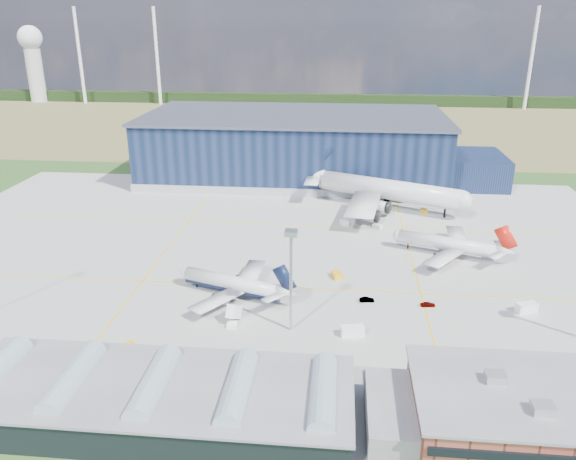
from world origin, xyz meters
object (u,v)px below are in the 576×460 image
object	(u,v)px
hangar	(301,149)
ops_building	(560,418)
airliner_red	(447,237)
airliner_widebody	(389,179)
airstair	(234,315)
gse_van_a	(352,331)
light_mast_center	(291,265)
gse_van_c	(526,308)
airliner_navy	(231,276)
gse_cart_a	(344,223)
gse_tug_b	(127,347)
car_a	(428,304)
gse_tug_a	(337,275)
gse_cart_b	(377,226)
car_b	(367,300)
gse_tug_c	(424,211)

from	to	relation	value
hangar	ops_building	size ratio (longest dim) A/B	3.15
airliner_red	airliner_widebody	distance (m)	43.18
ops_building	airstair	bearing A→B (deg)	150.72
gse_van_a	airliner_red	bearing A→B (deg)	-42.02
light_mast_center	gse_van_c	world-z (taller)	light_mast_center
airliner_navy	gse_cart_a	xyz separation A→B (m)	(26.92, 52.24, -4.57)
gse_tug_b	light_mast_center	bearing A→B (deg)	63.71
car_a	ops_building	bearing A→B (deg)	-169.11
gse_tug_a	gse_cart_b	world-z (taller)	gse_tug_a
airstair	car_b	world-z (taller)	airstair
gse_van_c	airstair	world-z (taller)	airstair
gse_tug_b	car_b	bearing A→B (deg)	72.15
hangar	light_mast_center	world-z (taller)	hangar
hangar	car_b	xyz separation A→B (m)	(23.95, -110.47, -11.04)
hangar	airliner_navy	distance (m)	110.71
ops_building	gse_tug_b	bearing A→B (deg)	166.25
airliner_widebody	car_b	distance (m)	71.99
airliner_navy	gse_tug_b	distance (m)	30.91
airliner_widebody	gse_cart_b	size ratio (longest dim) A/B	22.39
gse_tug_c	gse_cart_b	bearing A→B (deg)	-146.43
gse_van_a	airstair	distance (m)	26.26
gse_cart_a	gse_van_c	world-z (taller)	gse_van_c
airliner_navy	gse_van_a	xyz separation A→B (m)	(28.93, -15.61, -4.18)
gse_cart_b	car_b	xyz separation A→B (m)	(-5.03, -50.12, -0.05)
gse_tug_b	car_a	xyz separation A→B (m)	(63.16, 24.52, -0.10)
airliner_widebody	gse_tug_c	xyz separation A→B (m)	(12.29, -4.05, -9.88)
gse_cart_a	airstair	size ratio (longest dim) A/B	0.66
gse_tug_b	airliner_widebody	bearing A→B (deg)	103.41
light_mast_center	gse_tug_a	distance (m)	32.04
ops_building	gse_tug_c	world-z (taller)	ops_building
light_mast_center	airliner_red	distance (m)	60.39
airliner_red	gse_cart_b	size ratio (longest dim) A/B	12.00
car_b	gse_tug_c	bearing A→B (deg)	-24.54
car_b	gse_cart_b	bearing A→B (deg)	-12.19
gse_cart_b	gse_cart_a	bearing A→B (deg)	108.57
airstair	hangar	bearing A→B (deg)	99.60
gse_van_c	gse_cart_a	bearing A→B (deg)	19.40
gse_tug_a	hangar	bearing A→B (deg)	80.61
gse_tug_a	airstair	world-z (taller)	airstair
light_mast_center	airliner_navy	world-z (taller)	light_mast_center
gse_tug_a	airliner_red	bearing A→B (deg)	10.87
airliner_red	gse_tug_b	size ratio (longest dim) A/B	10.96
airliner_red	gse_van_a	xyz separation A→B (m)	(-26.65, -45.32, -4.58)
ops_building	gse_van_c	world-z (taller)	ops_building
airliner_navy	gse_tug_c	bearing A→B (deg)	-110.04
gse_cart_b	gse_van_c	bearing A→B (deg)	-117.61
ops_building	light_mast_center	world-z (taller)	light_mast_center
hangar	gse_van_c	size ratio (longest dim) A/B	30.92
hangar	car_b	size ratio (longest dim) A/B	41.48
gse_van_a	gse_tug_c	distance (m)	85.78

